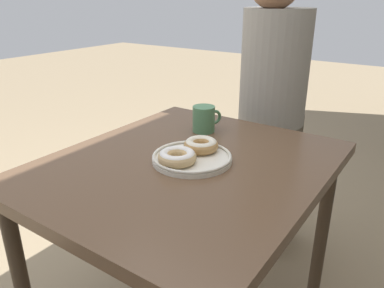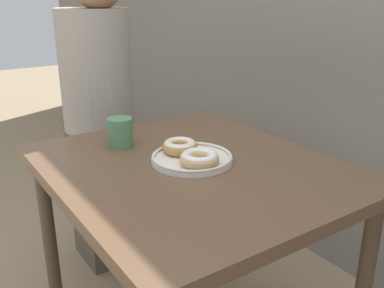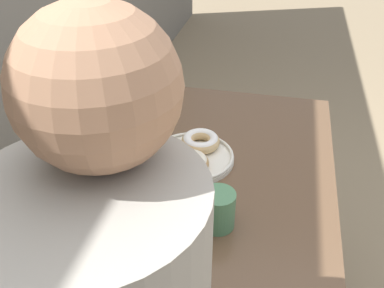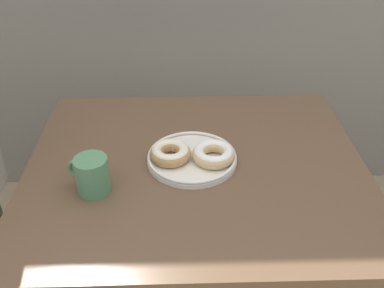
{
  "view_description": "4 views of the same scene",
  "coord_description": "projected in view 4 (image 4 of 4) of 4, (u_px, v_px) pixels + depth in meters",
  "views": [
    {
      "loc": [
        0.9,
        0.84,
        1.28
      ],
      "look_at": [
        -0.01,
        0.21,
        0.83
      ],
      "focal_mm": 35.0,
      "sensor_mm": 36.0,
      "label": 1
    },
    {
      "loc": [
        1.04,
        -0.5,
        1.28
      ],
      "look_at": [
        -0.01,
        0.21,
        0.83
      ],
      "focal_mm": 40.0,
      "sensor_mm": 36.0,
      "label": 2
    },
    {
      "loc": [
        -1.07,
        -0.02,
        1.55
      ],
      "look_at": [
        -0.01,
        0.21,
        0.83
      ],
      "focal_mm": 40.0,
      "sensor_mm": 36.0,
      "label": 3
    },
    {
      "loc": [
        -0.04,
        -0.8,
        1.5
      ],
      "look_at": [
        -0.01,
        0.21,
        0.83
      ],
      "focal_mm": 40.0,
      "sensor_mm": 36.0,
      "label": 4
    }
  ],
  "objects": [
    {
      "name": "coffee_mug",
      "position": [
        92.0,
        175.0,
        1.11
      ],
      "size": [
        0.12,
        0.09,
        0.1
      ],
      "color": "#4C7F56",
      "rests_on": "dining_table"
    },
    {
      "name": "dining_table",
      "position": [
        196.0,
        188.0,
        1.28
      ],
      "size": [
        0.98,
        0.84,
        0.77
      ],
      "color": "brown",
      "rests_on": "ground_plane"
    },
    {
      "name": "donut_plate",
      "position": [
        192.0,
        155.0,
        1.23
      ],
      "size": [
        0.27,
        0.26,
        0.05
      ],
      "color": "silver",
      "rests_on": "dining_table"
    }
  ]
}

